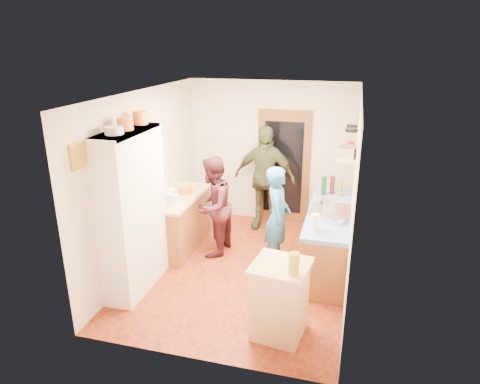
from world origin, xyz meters
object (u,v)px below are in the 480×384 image
at_px(hutch_body, 133,212).
at_px(right_counter_base, 328,238).
at_px(island_base, 279,301).
at_px(person_left, 216,206).
at_px(person_hob, 279,218).
at_px(person_back, 265,178).

relative_size(hutch_body, right_counter_base, 1.00).
distance_m(island_base, person_left, 2.23).
bearing_deg(person_hob, person_back, 12.74).
bearing_deg(hutch_body, person_back, 61.75).
distance_m(right_counter_base, island_base, 1.88).
bearing_deg(person_hob, person_left, 73.42).
relative_size(hutch_body, person_hob, 1.41).
distance_m(island_base, person_hob, 1.65).
relative_size(hutch_body, person_back, 1.17).
xyz_separation_m(person_left, person_back, (0.54, 1.18, 0.14)).
bearing_deg(person_left, right_counter_base, 98.24).
relative_size(hutch_body, person_left, 1.37).
bearing_deg(hutch_body, island_base, -14.42).
height_order(person_left, person_back, person_back).
height_order(hutch_body, island_base, hutch_body).
xyz_separation_m(hutch_body, right_counter_base, (2.50, 1.30, -0.68)).
distance_m(person_hob, person_back, 1.44).
xyz_separation_m(island_base, person_left, (-1.33, 1.75, 0.37)).
distance_m(hutch_body, person_hob, 2.10).
height_order(right_counter_base, person_back, person_back).
xyz_separation_m(right_counter_base, person_back, (-1.21, 1.10, 0.52)).
bearing_deg(hutch_body, person_hob, 30.52).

